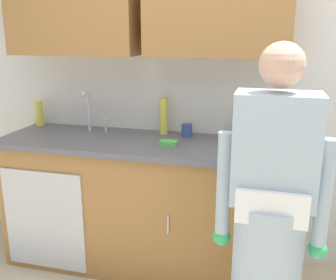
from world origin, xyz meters
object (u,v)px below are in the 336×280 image
(knife_on_counter, at_px, (258,157))
(sponge, at_px, (168,143))
(bottle_cleaner_spray, at_px, (39,113))
(bottle_dish_liquid, at_px, (260,127))
(bottle_water_short, at_px, (237,125))
(person_at_sink, at_px, (269,237))
(bottle_soap, at_px, (164,116))
(cup_by_sink, at_px, (187,130))
(sink, at_px, (86,138))

(knife_on_counter, xyz_separation_m, sponge, (-0.58, 0.13, 0.01))
(bottle_cleaner_spray, distance_m, bottle_dish_liquid, 1.69)
(bottle_water_short, bearing_deg, bottle_cleaner_spray, 177.63)
(bottle_water_short, height_order, sponge, bottle_water_short)
(person_at_sink, xyz_separation_m, knife_on_counter, (-0.08, 0.47, 0.25))
(bottle_water_short, distance_m, bottle_dish_liquid, 0.17)
(bottle_soap, height_order, cup_by_sink, bottle_soap)
(bottle_soap, bearing_deg, bottle_cleaner_spray, 179.92)
(sink, height_order, cup_by_sink, sink)
(bottle_cleaner_spray, relative_size, bottle_soap, 0.74)
(sink, height_order, bottle_cleaner_spray, sink)
(person_at_sink, relative_size, bottle_soap, 6.16)
(cup_by_sink, relative_size, knife_on_counter, 0.37)
(person_at_sink, bearing_deg, bottle_water_short, 106.58)
(bottle_cleaner_spray, bearing_deg, knife_on_counter, -13.30)
(person_at_sink, xyz_separation_m, bottle_dish_liquid, (-0.09, 0.90, 0.33))
(bottle_cleaner_spray, height_order, bottle_water_short, bottle_water_short)
(sink, height_order, sponge, sink)
(bottle_dish_liquid, height_order, sponge, bottle_dish_liquid)
(sink, relative_size, person_at_sink, 0.31)
(bottle_soap, height_order, sponge, bottle_soap)
(cup_by_sink, distance_m, knife_on_counter, 0.63)
(bottle_cleaner_spray, bearing_deg, bottle_water_short, -2.37)
(bottle_water_short, height_order, knife_on_counter, bottle_water_short)
(bottle_soap, distance_m, bottle_dish_liquid, 0.68)
(bottle_soap, distance_m, knife_on_counter, 0.81)
(sponge, bearing_deg, sink, 173.74)
(person_at_sink, bearing_deg, knife_on_counter, 100.03)
(sponge, bearing_deg, cup_by_sink, 74.34)
(person_at_sink, height_order, cup_by_sink, person_at_sink)
(bottle_soap, distance_m, sponge, 0.32)
(person_at_sink, distance_m, bottle_soap, 1.23)
(bottle_dish_liquid, relative_size, cup_by_sink, 1.92)
(person_at_sink, bearing_deg, bottle_cleaner_spray, 153.89)
(sink, height_order, bottle_water_short, sink)
(person_at_sink, relative_size, sponge, 14.73)
(person_at_sink, height_order, sponge, person_at_sink)
(person_at_sink, distance_m, knife_on_counter, 0.54)
(cup_by_sink, height_order, sponge, cup_by_sink)
(bottle_water_short, distance_m, sponge, 0.48)
(bottle_cleaner_spray, height_order, cup_by_sink, bottle_cleaner_spray)
(sponge, bearing_deg, person_at_sink, -42.14)
(bottle_cleaner_spray, distance_m, bottle_water_short, 1.55)
(knife_on_counter, bearing_deg, sponge, 135.41)
(sink, bearing_deg, knife_on_counter, -9.16)
(person_at_sink, relative_size, cup_by_sink, 18.39)
(bottle_cleaner_spray, distance_m, cup_by_sink, 1.20)
(person_at_sink, distance_m, bottle_cleaner_spray, 2.02)
(bottle_water_short, xyz_separation_m, knife_on_counter, (0.16, -0.34, -0.11))
(sink, xyz_separation_m, cup_by_sink, (0.70, 0.18, 0.06))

